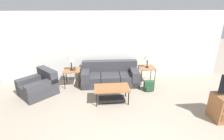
{
  "coord_description": "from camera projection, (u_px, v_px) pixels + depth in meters",
  "views": [
    {
      "loc": [
        -0.67,
        -1.87,
        2.85
      ],
      "look_at": [
        -0.15,
        3.43,
        0.8
      ],
      "focal_mm": 28.0,
      "sensor_mm": 36.0,
      "label": 1
    }
  ],
  "objects": [
    {
      "name": "wall_back",
      "position": [
        113.0,
        46.0,
        6.72
      ],
      "size": [
        8.72,
        0.06,
        2.6
      ],
      "color": "silver",
      "rests_on": "ground_plane"
    },
    {
      "name": "couch",
      "position": [
        110.0,
        76.0,
        6.51
      ],
      "size": [
        2.09,
        0.97,
        0.82
      ],
      "color": "#38383D",
      "rests_on": "ground_plane"
    },
    {
      "name": "armchair",
      "position": [
        39.0,
        86.0,
        5.75
      ],
      "size": [
        1.39,
        1.38,
        0.8
      ],
      "color": "#38383D",
      "rests_on": "ground_plane"
    },
    {
      "name": "coffee_table",
      "position": [
        112.0,
        91.0,
        5.29
      ],
      "size": [
        1.06,
        0.62,
        0.47
      ],
      "color": "#935B33",
      "rests_on": "ground_plane"
    },
    {
      "name": "side_table_left",
      "position": [
        72.0,
        71.0,
        6.26
      ],
      "size": [
        0.59,
        0.55,
        0.62
      ],
      "color": "#935B33",
      "rests_on": "ground_plane"
    },
    {
      "name": "side_table_right",
      "position": [
        147.0,
        69.0,
        6.51
      ],
      "size": [
        0.59,
        0.55,
        0.62
      ],
      "color": "#935B33",
      "rests_on": "ground_plane"
    },
    {
      "name": "table_lamp_left",
      "position": [
        71.0,
        59.0,
        6.09
      ],
      "size": [
        0.25,
        0.25,
        0.55
      ],
      "color": "black",
      "rests_on": "side_table_left"
    },
    {
      "name": "table_lamp_right",
      "position": [
        148.0,
        56.0,
        6.34
      ],
      "size": [
        0.25,
        0.25,
        0.55
      ],
      "color": "black",
      "rests_on": "side_table_right"
    },
    {
      "name": "backpack",
      "position": [
        149.0,
        86.0,
        6.02
      ],
      "size": [
        0.33,
        0.26,
        0.35
      ],
      "color": "#23472D",
      "rests_on": "ground_plane"
    },
    {
      "name": "picture_frame",
      "position": [
        74.0,
        69.0,
        6.15
      ],
      "size": [
        0.1,
        0.04,
        0.13
      ],
      "color": "#4C3828",
      "rests_on": "side_table_left"
    }
  ]
}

